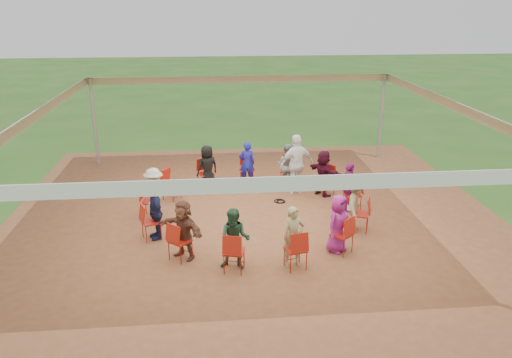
{
  "coord_description": "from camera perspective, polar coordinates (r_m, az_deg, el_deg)",
  "views": [
    {
      "loc": [
        -1.06,
        -11.98,
        5.45
      ],
      "look_at": [
        0.08,
        0.3,
        1.0
      ],
      "focal_mm": 35.0,
      "sensor_mm": 36.0,
      "label": 1
    }
  ],
  "objects": [
    {
      "name": "person_seated_10",
      "position": [
        10.71,
        4.31,
        -6.62
      ],
      "size": [
        0.56,
        0.43,
        1.36
      ],
      "primitive_type": "imported",
      "rotation": [
        0.0,
        0.0,
        0.24
      ],
      "color": "#928558",
      "rests_on": "ground"
    },
    {
      "name": "person_seated_5",
      "position": [
        15.06,
        -5.57,
        1.33
      ],
      "size": [
        0.76,
        0.64,
        1.36
      ],
      "primitive_type": "imported",
      "rotation": [
        0.0,
        0.0,
        -2.66
      ],
      "color": "black",
      "rests_on": "ground"
    },
    {
      "name": "chair_1",
      "position": [
        13.8,
        10.96,
        -1.77
      ],
      "size": [
        0.49,
        0.47,
        0.9
      ],
      "primitive_type": null,
      "rotation": [
        0.0,
        0.0,
        1.69
      ],
      "color": "#AE1C0F",
      "rests_on": "ground"
    },
    {
      "name": "chair_11",
      "position": [
        10.72,
        4.53,
        -8.02
      ],
      "size": [
        0.51,
        0.53,
        0.9
      ],
      "primitive_type": null,
      "rotation": [
        0.0,
        0.0,
        0.24
      ],
      "color": "#AE1C0F",
      "rests_on": "ground"
    },
    {
      "name": "standing_person",
      "position": [
        14.65,
        4.67,
        1.69
      ],
      "size": [
        1.16,
        0.81,
        1.79
      ],
      "primitive_type": "imported",
      "rotation": [
        0.0,
        0.0,
        3.43
      ],
      "color": "white",
      "rests_on": "ground"
    },
    {
      "name": "chair_12",
      "position": [
        11.48,
        9.77,
        -6.28
      ],
      "size": [
        0.61,
        0.61,
        0.9
      ],
      "primitive_type": null,
      "rotation": [
        0.0,
        0.0,
        0.72
      ],
      "color": "#AE1C0F",
      "rests_on": "ground"
    },
    {
      "name": "person_seated_8",
      "position": [
        11.12,
        -8.3,
        -5.72
      ],
      "size": [
        1.26,
        1.19,
        1.36
      ],
      "primitive_type": "imported",
      "rotation": [
        0.0,
        0.0,
        -0.73
      ],
      "color": "brown",
      "rests_on": "ground"
    },
    {
      "name": "person_seated_7",
      "position": [
        12.12,
        -11.42,
        -3.7
      ],
      "size": [
        0.66,
        0.89,
        1.36
      ],
      "primitive_type": "imported",
      "rotation": [
        0.0,
        0.0,
        -1.21
      ],
      "color": "#1D2147",
      "rests_on": "ground"
    },
    {
      "name": "cable_coil",
      "position": [
        14.25,
        2.76,
        -2.56
      ],
      "size": [
        0.41,
        0.41,
        0.03
      ],
      "rotation": [
        0.0,
        0.0,
        -0.4
      ],
      "color": "black",
      "rests_on": "ground"
    },
    {
      "name": "person_seated_6",
      "position": [
        13.28,
        -11.54,
        -1.59
      ],
      "size": [
        0.54,
        0.93,
        1.36
      ],
      "primitive_type": "imported",
      "rotation": [
        0.0,
        0.0,
        -1.7
      ],
      "color": "#B4B2A1",
      "rests_on": "ground"
    },
    {
      "name": "person_seated_3",
      "position": [
        15.23,
        3.59,
        1.59
      ],
      "size": [
        0.76,
        0.65,
        1.36
      ],
      "primitive_type": "imported",
      "rotation": [
        0.0,
        0.0,
        2.65
      ],
      "color": "slate",
      "rests_on": "ground"
    },
    {
      "name": "dirt_patch",
      "position": [
        13.2,
        -0.21,
        -4.5
      ],
      "size": [
        13.0,
        13.0,
        0.0
      ],
      "primitive_type": "plane",
      "color": "brown",
      "rests_on": "ground"
    },
    {
      "name": "person_seated_11",
      "position": [
        11.44,
        9.34,
        -5.04
      ],
      "size": [
        0.75,
        0.72,
        1.36
      ],
      "primitive_type": "imported",
      "rotation": [
        0.0,
        0.0,
        0.72
      ],
      "color": "#97207A",
      "rests_on": "ground"
    },
    {
      "name": "chair_6",
      "position": [
        14.48,
        -9.64,
        -0.64
      ],
      "size": [
        0.6,
        0.6,
        0.9
      ],
      "primitive_type": null,
      "rotation": [
        0.0,
        0.0,
        -2.18
      ],
      "color": "#AE1C0F",
      "rests_on": "ground"
    },
    {
      "name": "person_seated_2",
      "position": [
        14.63,
        7.7,
        0.67
      ],
      "size": [
        1.1,
        1.31,
        1.36
      ],
      "primitive_type": "imported",
      "rotation": [
        0.0,
        0.0,
        2.17
      ],
      "color": "#3A0B1C",
      "rests_on": "ground"
    },
    {
      "name": "chair_3",
      "position": [
        15.41,
        3.72,
        0.88
      ],
      "size": [
        0.58,
        0.59,
        0.9
      ],
      "primitive_type": null,
      "rotation": [
        0.0,
        0.0,
        2.65
      ],
      "color": "#AE1C0F",
      "rests_on": "ground"
    },
    {
      "name": "person_seated_0",
      "position": [
        12.52,
        11.36,
        -2.91
      ],
      "size": [
        0.72,
        0.98,
        1.36
      ],
      "primitive_type": "imported",
      "rotation": [
        0.0,
        0.0,
        1.2
      ],
      "color": "#928558",
      "rests_on": "ground"
    },
    {
      "name": "person_seated_1",
      "position": [
        13.67,
        10.56,
        -0.89
      ],
      "size": [
        0.5,
        0.84,
        1.36
      ],
      "primitive_type": "imported",
      "rotation": [
        0.0,
        0.0,
        1.69
      ],
      "color": "#97207A",
      "rests_on": "ground"
    },
    {
      "name": "chair_9",
      "position": [
        11.15,
        -8.67,
        -7.03
      ],
      "size": [
        0.61,
        0.61,
        0.9
      ],
      "primitive_type": null,
      "rotation": [
        0.0,
        0.0,
        -0.73
      ],
      "color": "#AE1C0F",
      "rests_on": "ground"
    },
    {
      "name": "chair_0",
      "position": [
        12.61,
        11.83,
        -3.95
      ],
      "size": [
        0.56,
        0.55,
        0.9
      ],
      "primitive_type": null,
      "rotation": [
        0.0,
        0.0,
        1.2
      ],
      "color": "#AE1C0F",
      "rests_on": "ground"
    },
    {
      "name": "laptop",
      "position": [
        12.55,
        10.63,
        -3.01
      ],
      "size": [
        0.38,
        0.42,
        0.24
      ],
      "rotation": [
        0.0,
        0.0,
        1.2
      ],
      "color": "#B7B7BC",
      "rests_on": "ground"
    },
    {
      "name": "tent",
      "position": [
        12.41,
        -0.22,
        5.5
      ],
      "size": [
        10.33,
        10.33,
        3.0
      ],
      "color": "#B2B2B7",
      "rests_on": "ground"
    },
    {
      "name": "person_seated_9",
      "position": [
        10.59,
        -2.42,
        -6.9
      ],
      "size": [
        0.73,
        0.53,
        1.36
      ],
      "primitive_type": "imported",
      "rotation": [
        0.0,
        0.0,
        -0.25
      ],
      "color": "#24462E",
      "rests_on": "ground"
    },
    {
      "name": "chair_5",
      "position": [
        15.24,
        -5.75,
        0.6
      ],
      "size": [
        0.58,
        0.58,
        0.9
      ],
      "primitive_type": null,
      "rotation": [
        0.0,
        0.0,
        -2.66
      ],
      "color": "#AE1C0F",
      "rests_on": "ground"
    },
    {
      "name": "ground",
      "position": [
        13.2,
        -0.21,
        -4.53
      ],
      "size": [
        80.0,
        80.0,
        0.0
      ],
      "primitive_type": "plane",
      "color": "#29541A",
      "rests_on": "ground"
    },
    {
      "name": "chair_7",
      "position": [
        13.39,
        -11.97,
        -2.52
      ],
      "size": [
        0.49,
        0.47,
        0.9
      ],
      "primitive_type": null,
      "rotation": [
        0.0,
        0.0,
        -1.7
      ],
      "color": "#AE1C0F",
      "rests_on": "ground"
    },
    {
      "name": "person_seated_4",
      "position": [
        15.38,
        -1.04,
        1.81
      ],
      "size": [
        0.5,
        0.33,
        1.36
      ],
      "primitive_type": "imported",
      "rotation": [
        0.0,
        0.0,
        3.14
      ],
      "color": "navy",
      "rests_on": "ground"
    },
    {
      "name": "chair_2",
      "position": [
        14.79,
        7.97,
        -0.1
      ],
      "size": [
        0.6,
        0.6,
        0.9
      ],
      "primitive_type": null,
      "rotation": [
        0.0,
        0.0,
        2.17
      ],
      "color": "#AE1C0F",
      "rests_on": "ground"
    },
    {
      "name": "chair_4",
      "position": [
        15.57,
        -1.07,
        1.12
      ],
      "size": [
        0.42,
        0.44,
        0.9
      ],
      "primitive_type": null,
      "rotation": [
        0.0,
        0.0,
        3.14
      ],
      "color": "#AE1C0F",
      "rests_on": "ground"
    },
    {
      "name": "chair_8",
      "position": [
        12.19,
        -11.89,
        -4.81
      ],
      "size": [
        0.56,
        0.55,
        0.9
      ],
      "primitive_type": null,
      "rotation": [
        0.0,
        0.0,
        -1.21
      ],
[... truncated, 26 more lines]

